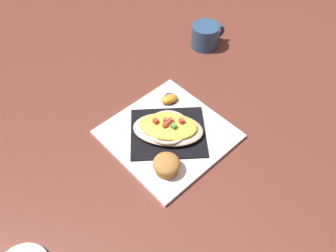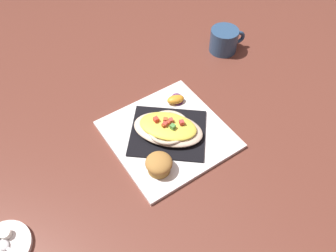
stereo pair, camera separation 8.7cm
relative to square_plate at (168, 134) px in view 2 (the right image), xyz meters
The scene contains 10 objects.
ground_plane 0.01m from the square_plate, ahead, with size 2.60×2.60×0.00m, color brown.
square_plate is the anchor object (origin of this frame).
folded_napkin 0.01m from the square_plate, ahead, with size 0.20×0.17×0.00m, color black.
gratin_dish 0.03m from the square_plate, behind, with size 0.21×0.20×0.05m.
muffin 0.12m from the square_plate, 49.76° to the right, with size 0.07×0.07×0.05m.
orange_garnish 0.12m from the square_plate, 129.92° to the left, with size 0.06×0.07×0.02m.
coffee_mug 0.41m from the square_plate, 114.39° to the left, with size 0.09×0.12×0.08m.
creamer_saucer 0.45m from the square_plate, 87.92° to the right, with size 0.11×0.11×0.01m, color white.
spoon 0.45m from the square_plate, 87.11° to the right, with size 0.09×0.04×0.01m.
creamer_cup_0 0.44m from the square_plate, 90.63° to the right, with size 0.02×0.02×0.02m, color white.
Camera 2 is at (0.43, -0.35, 0.72)m, focal length 36.45 mm.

